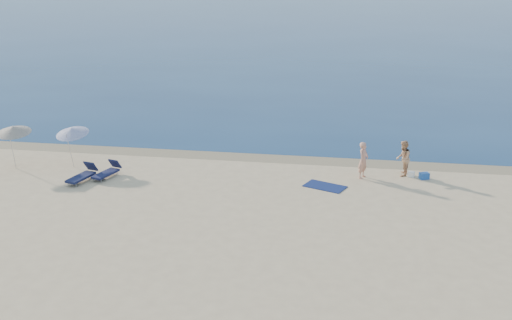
{
  "coord_description": "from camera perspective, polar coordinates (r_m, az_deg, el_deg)",
  "views": [
    {
      "loc": [
        4.09,
        -13.02,
        10.88
      ],
      "look_at": [
        -0.59,
        16.0,
        1.0
      ],
      "focal_mm": 45.0,
      "sensor_mm": 36.0,
      "label": 1
    }
  ],
  "objects": [
    {
      "name": "blue_cooler",
      "position": [
        32.43,
        14.72,
        -1.37
      ],
      "size": [
        0.53,
        0.46,
        0.32
      ],
      "primitive_type": "cube",
      "rotation": [
        0.0,
        0.0,
        0.38
      ],
      "color": "#1F51A9",
      "rests_on": "ground"
    },
    {
      "name": "wet_sand_strip",
      "position": [
        34.44,
        1.86,
        0.16
      ],
      "size": [
        240.0,
        1.6,
        0.0
      ],
      "primitive_type": "cube",
      "color": "#847254",
      "rests_on": "ground"
    },
    {
      "name": "beach_towel",
      "position": [
        30.58,
        6.14,
        -2.35
      ],
      "size": [
        2.16,
        1.7,
        0.03
      ],
      "primitive_type": "cube",
      "rotation": [
        0.0,
        0.0,
        -0.39
      ],
      "color": "#0E1947",
      "rests_on": "ground"
    },
    {
      "name": "sea",
      "position": [
        113.62,
        7.23,
        12.94
      ],
      "size": [
        240.0,
        160.0,
        0.01
      ],
      "primitive_type": "cube",
      "color": "#0D294F",
      "rests_on": "ground"
    },
    {
      "name": "umbrella_near",
      "position": [
        34.08,
        -16.05,
        2.48
      ],
      "size": [
        1.96,
        1.98,
        2.21
      ],
      "rotation": [
        0.0,
        0.0,
        -0.19
      ],
      "color": "silver",
      "rests_on": "ground"
    },
    {
      "name": "white_bag",
      "position": [
        32.57,
        13.62,
        -1.24
      ],
      "size": [
        0.36,
        0.33,
        0.27
      ],
      "primitive_type": "cube",
      "rotation": [
        0.0,
        0.0,
        -0.22
      ],
      "color": "white",
      "rests_on": "ground"
    },
    {
      "name": "person_right",
      "position": [
        32.44,
        12.95,
        0.15
      ],
      "size": [
        0.78,
        0.95,
        1.78
      ],
      "primitive_type": "imported",
      "rotation": [
        0.0,
        0.0,
        -1.71
      ],
      "color": "tan",
      "rests_on": "ground"
    },
    {
      "name": "lounger_left",
      "position": [
        32.16,
        -15.17,
        -1.32
      ],
      "size": [
        1.04,
        1.93,
        0.81
      ],
      "rotation": [
        0.0,
        0.0,
        -0.25
      ],
      "color": "#151A3B",
      "rests_on": "ground"
    },
    {
      "name": "umbrella_far",
      "position": [
        34.69,
        -20.76,
        2.53
      ],
      "size": [
        1.92,
        1.95,
        2.35
      ],
      "rotation": [
        0.0,
        0.0,
        0.12
      ],
      "color": "silver",
      "rests_on": "ground"
    },
    {
      "name": "person_left",
      "position": [
        31.72,
        9.52,
        -0.01
      ],
      "size": [
        0.67,
        0.78,
        1.82
      ],
      "primitive_type": "imported",
      "rotation": [
        0.0,
        0.0,
        1.14
      ],
      "color": "tan",
      "rests_on": "ground"
    },
    {
      "name": "lounger_right",
      "position": [
        32.39,
        -13.08,
        -1.04
      ],
      "size": [
        1.04,
        1.81,
        0.76
      ],
      "rotation": [
        0.0,
        0.0,
        -0.3
      ],
      "color": "#161A3D",
      "rests_on": "ground"
    }
  ]
}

